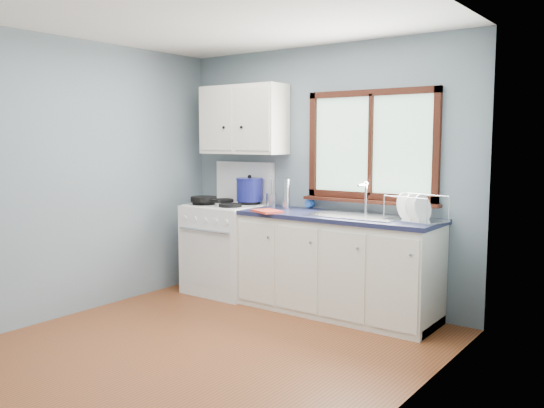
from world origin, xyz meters
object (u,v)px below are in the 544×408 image
Objects in this scene: gas_range at (227,246)px; dish_rack at (415,214)px; skillet at (204,199)px; stockpot at (250,189)px; base_cabinets at (337,270)px; thermos at (286,194)px; sink at (355,223)px; utensil_crock at (271,199)px.

dish_rack is (2.03, 0.04, 0.49)m from gas_range.
stockpot reaches higher than skillet.
skillet is at bearing -172.66° from base_cabinets.
thermos reaches higher than dish_rack.
sink is at bearing -0.13° from base_cabinets.
skillet is at bearing -137.07° from stockpot.
gas_range is at bearing -179.29° from sink.
gas_range is at bearing -140.23° from stockpot.
sink is at bearing 18.28° from skillet.
gas_range is 0.74× the size of base_cabinets.
dish_rack is at bearing 17.16° from skillet.
thermos is at bearing -170.33° from dish_rack.
gas_range is 2.70× the size of dish_rack.
stockpot is at bearing -171.43° from dish_rack.
thermos is at bearing 174.56° from sink.
stockpot is 0.27m from utensil_crock.
utensil_crock is (0.60, 0.36, 0.00)m from skillet.
gas_range is at bearing -166.86° from dish_rack.
thermos is (0.50, -0.06, -0.02)m from stockpot.
base_cabinets is at bearing 0.82° from gas_range.
gas_range is 1.53m from sink.
skillet is at bearing -173.47° from sink.
utensil_crock is 0.68× the size of dish_rack.
dish_rack is (0.55, 0.02, 0.12)m from sink.
gas_range is 4.61× the size of thermos.
dish_rack is (2.20, 0.21, -0.01)m from skillet.
dish_rack is (0.73, 0.02, 0.57)m from base_cabinets.
dish_rack is at bearing -3.50° from stockpot.
utensil_crock is (-0.87, 0.18, 0.58)m from base_cabinets.
gas_range is at bearing -155.82° from utensil_crock.
gas_range reaches higher than thermos.
base_cabinets is at bearing 179.87° from sink.
utensil_crock is at bearing 24.18° from gas_range.
base_cabinets is at bearing -6.72° from stockpot.
gas_range is 0.90m from thermos.
thermos reaches higher than skillet.
gas_range is 3.73× the size of stockpot.
base_cabinets is at bearing -6.97° from thermos.
base_cabinets is 0.91m from thermos.
stockpot is at bearing 174.18° from sink.
stockpot is at bearing 54.68° from skillet.
sink is at bearing -165.89° from dish_rack.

